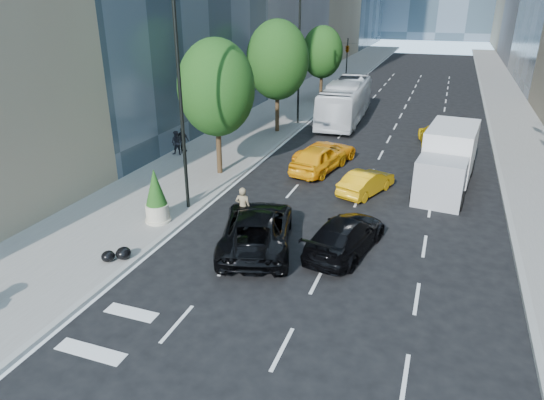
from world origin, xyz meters
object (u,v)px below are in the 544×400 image
at_px(black_sedan_mercedes, 345,235).
at_px(box_truck, 448,159).
at_px(planter_shrub, 156,197).
at_px(skateboarder, 243,210).
at_px(black_sedan_lincoln, 257,228).
at_px(city_bus, 345,101).

relative_size(black_sedan_mercedes, box_truck, 0.72).
xyz_separation_m(black_sedan_mercedes, planter_shrub, (-8.44, -0.36, 0.62)).
bearing_deg(skateboarder, black_sedan_mercedes, 165.08).
height_order(black_sedan_lincoln, city_bus, city_bus).
xyz_separation_m(skateboarder, city_bus, (-0.02, 21.56, 0.71)).
distance_m(box_truck, planter_shrub, 15.13).
height_order(skateboarder, planter_shrub, planter_shrub).
height_order(black_sedan_mercedes, box_truck, box_truck).
distance_m(skateboarder, box_truck, 11.71).
distance_m(black_sedan_lincoln, black_sedan_mercedes, 3.56).
relative_size(black_sedan_lincoln, city_bus, 0.51).
relative_size(skateboarder, black_sedan_lincoln, 0.31).
height_order(black_sedan_mercedes, city_bus, city_bus).
bearing_deg(box_truck, city_bus, 127.89).
bearing_deg(planter_shrub, black_sedan_lincoln, -5.29).
bearing_deg(black_sedan_lincoln, planter_shrub, -21.45).
bearing_deg(planter_shrub, box_truck, 37.46).
relative_size(black_sedan_lincoln, planter_shrub, 2.37).
height_order(black_sedan_lincoln, planter_shrub, planter_shrub).
height_order(black_sedan_lincoln, black_sedan_mercedes, black_sedan_lincoln).
bearing_deg(planter_shrub, black_sedan_mercedes, 2.46).
relative_size(skateboarder, city_bus, 0.16).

